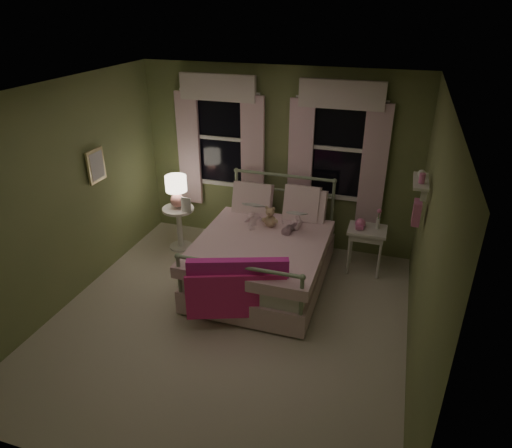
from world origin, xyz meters
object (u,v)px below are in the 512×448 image
(nightstand_left, at_px, (179,222))
(nightstand_right, at_px, (367,235))
(child_left, at_px, (254,202))
(child_right, at_px, (294,208))
(table_lamp, at_px, (176,188))
(bed, at_px, (264,256))
(teddy_bear, at_px, (270,218))

(nightstand_left, xyz_separation_m, nightstand_right, (2.68, 0.16, 0.13))
(child_left, distance_m, child_right, 0.56)
(nightstand_left, height_order, table_lamp, table_lamp)
(child_right, height_order, nightstand_right, child_right)
(bed, height_order, child_left, child_left)
(table_lamp, bearing_deg, child_right, -1.94)
(child_right, distance_m, nightstand_left, 1.80)
(child_left, bearing_deg, table_lamp, -14.29)
(table_lamp, bearing_deg, nightstand_right, 3.44)
(bed, distance_m, table_lamp, 1.64)
(bed, xyz_separation_m, child_left, (-0.29, 0.43, 0.54))
(teddy_bear, xyz_separation_m, nightstand_left, (-1.45, 0.22, -0.37))
(child_left, bearing_deg, teddy_bear, 139.07)
(bed, bearing_deg, child_left, 123.42)
(nightstand_left, xyz_separation_m, table_lamp, (0.00, 0.00, 0.54))
(child_left, bearing_deg, nightstand_left, -14.29)
(child_right, bearing_deg, nightstand_left, 6.88)
(table_lamp, bearing_deg, nightstand_left, -90.00)
(teddy_bear, distance_m, nightstand_left, 1.51)
(nightstand_right, bearing_deg, teddy_bear, -162.94)
(bed, bearing_deg, table_lamp, 161.38)
(child_left, relative_size, nightstand_right, 1.10)
(bed, relative_size, child_right, 2.97)
(teddy_bear, bearing_deg, child_left, 150.50)
(teddy_bear, bearing_deg, bed, -88.85)
(child_right, relative_size, nightstand_left, 1.06)
(child_right, height_order, table_lamp, child_right)
(bed, bearing_deg, child_right, 57.61)
(bed, height_order, child_right, child_right)
(child_right, relative_size, teddy_bear, 2.32)
(bed, relative_size, teddy_bear, 6.87)
(bed, height_order, table_lamp, bed)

